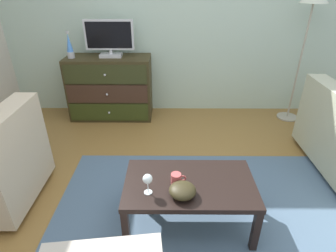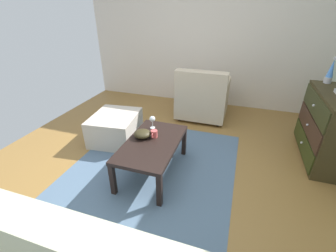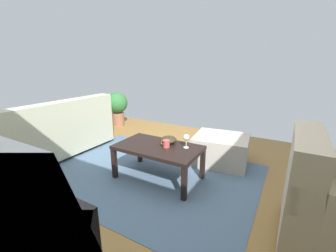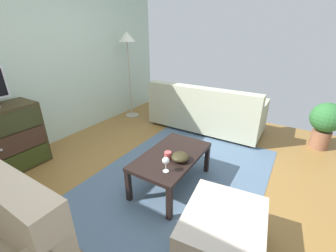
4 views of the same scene
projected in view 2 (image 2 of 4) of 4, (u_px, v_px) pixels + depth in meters
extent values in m
cube|color=olive|center=(168.00, 175.00, 2.66)|extent=(5.29, 4.63, 0.05)
cube|color=beige|center=(210.00, 34.00, 4.07)|extent=(0.12, 4.63, 2.57)
cube|color=slate|center=(145.00, 180.00, 2.54)|extent=(2.60, 1.90, 0.01)
cube|color=#382F19|center=(330.00, 128.00, 2.75)|extent=(1.10, 0.45, 0.84)
cube|color=#2F3814|center=(303.00, 143.00, 2.94)|extent=(1.04, 0.02, 0.24)
sphere|color=silver|center=(301.00, 143.00, 2.94)|extent=(0.03, 0.03, 0.03)
cube|color=#3B261B|center=(309.00, 125.00, 2.81)|extent=(1.04, 0.02, 0.24)
sphere|color=silver|center=(307.00, 125.00, 2.82)|extent=(0.03, 0.03, 0.03)
cube|color=#303319|center=(315.00, 106.00, 2.69)|extent=(1.04, 0.02, 0.24)
sphere|color=silver|center=(314.00, 105.00, 2.70)|extent=(0.03, 0.03, 0.03)
cylinder|color=#B7B7BC|center=(328.00, 80.00, 2.93)|extent=(0.09, 0.09, 0.08)
cone|color=#4C8CE5|center=(332.00, 68.00, 2.85)|extent=(0.08, 0.08, 0.22)
cylinder|color=#B7B7BC|center=(335.00, 58.00, 2.80)|extent=(0.04, 0.04, 0.03)
cube|color=black|center=(184.00, 142.00, 2.91)|extent=(0.05, 0.05, 0.37)
cube|color=black|center=(159.00, 191.00, 2.14)|extent=(0.05, 0.05, 0.37)
cube|color=black|center=(148.00, 136.00, 3.05)|extent=(0.05, 0.05, 0.37)
cube|color=black|center=(113.00, 179.00, 2.28)|extent=(0.05, 0.05, 0.37)
cube|color=black|center=(152.00, 143.00, 2.50)|extent=(0.98, 0.56, 0.04)
cylinder|color=silver|center=(153.00, 128.00, 2.77)|extent=(0.06, 0.06, 0.00)
cylinder|color=silver|center=(153.00, 124.00, 2.75)|extent=(0.01, 0.01, 0.09)
sphere|color=silver|center=(152.00, 119.00, 2.72)|extent=(0.07, 0.07, 0.07)
cylinder|color=#BA494A|center=(154.00, 134.00, 2.56)|extent=(0.08, 0.08, 0.08)
torus|color=#BA494A|center=(153.00, 136.00, 2.52)|extent=(0.05, 0.01, 0.05)
ellipsoid|color=#2F2916|center=(142.00, 134.00, 2.56)|extent=(0.19, 0.19, 0.09)
cylinder|color=#332319|center=(222.00, 109.00, 4.22)|extent=(0.05, 0.05, 0.05)
cylinder|color=#332319|center=(188.00, 105.00, 4.40)|extent=(0.05, 0.05, 0.05)
cylinder|color=#332319|center=(218.00, 125.00, 3.68)|extent=(0.05, 0.05, 0.05)
cylinder|color=#332319|center=(179.00, 119.00, 3.86)|extent=(0.05, 0.05, 0.05)
cube|color=#C4B296|center=(203.00, 102.00, 3.94)|extent=(0.80, 0.81, 0.40)
cube|color=#C4B296|center=(201.00, 85.00, 3.49)|extent=(0.20, 0.81, 0.41)
cube|color=#C4B296|center=(225.00, 88.00, 3.70)|extent=(0.76, 0.12, 0.20)
cube|color=#C4B296|center=(184.00, 84.00, 3.89)|extent=(0.76, 0.12, 0.20)
cube|color=#BEB3A5|center=(116.00, 127.00, 3.24)|extent=(0.76, 0.68, 0.38)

